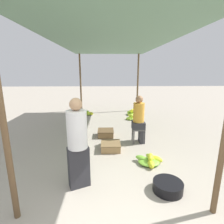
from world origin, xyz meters
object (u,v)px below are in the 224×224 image
object	(u,v)px
vendor_seated	(139,119)
vendor_foreground	(78,143)
crate_near	(111,146)
banana_pile_left_0	(80,120)
basin_black	(168,186)
banana_pile_right_2	(131,118)
stool	(138,131)
banana_pile_right_0	(150,160)
banana_pile_right_1	(133,113)
banana_pile_left_1	(87,113)
crate_mid	(106,133)

from	to	relation	value
vendor_seated	vendor_foreground	bearing A→B (deg)	-126.35
vendor_seated	crate_near	bearing A→B (deg)	-149.12
vendor_seated	banana_pile_left_0	xyz separation A→B (m)	(-1.92, 1.94, -0.59)
banana_pile_left_0	crate_near	xyz separation A→B (m)	(1.13, -2.41, 0.01)
basin_black	banana_pile_right_2	world-z (taller)	banana_pile_right_2
stool	vendor_seated	xyz separation A→B (m)	(0.02, 0.00, 0.35)
vendor_foreground	stool	bearing A→B (deg)	54.04
basin_black	banana_pile_left_0	size ratio (longest dim) A/B	1.01
banana_pile_left_0	basin_black	bearing A→B (deg)	-62.83
banana_pile_left_0	crate_near	world-z (taller)	banana_pile_left_0
vendor_seated	banana_pile_right_0	size ratio (longest dim) A/B	2.06
banana_pile_right_0	banana_pile_right_1	world-z (taller)	banana_pile_right_1
vendor_seated	banana_pile_right_2	xyz separation A→B (m)	(0.11, 2.29, -0.60)
banana_pile_right_2	crate_near	bearing A→B (deg)	-108.15
stool	vendor_seated	distance (m)	0.35
banana_pile_left_1	vendor_foreground	bearing A→B (deg)	-85.22
banana_pile_left_0	banana_pile_left_1	distance (m)	1.21
banana_pile_right_1	banana_pile_right_2	world-z (taller)	banana_pile_right_1
banana_pile_left_1	banana_pile_right_1	xyz separation A→B (m)	(2.06, -0.14, 0.02)
stool	vendor_seated	bearing A→B (deg)	0.70
vendor_foreground	banana_pile_left_1	size ratio (longest dim) A/B	2.93
banana_pile_right_1	basin_black	bearing A→B (deg)	-91.67
vendor_foreground	banana_pile_right_2	bearing A→B (deg)	70.33
crate_mid	basin_black	bearing A→B (deg)	-67.51
banana_pile_right_1	banana_pile_left_0	bearing A→B (deg)	-154.07
banana_pile_left_0	banana_pile_right_0	size ratio (longest dim) A/B	0.77
vendor_seated	crate_near	world-z (taller)	vendor_seated
basin_black	banana_pile_left_1	distance (m)	5.54
crate_mid	banana_pile_left_0	bearing A→B (deg)	124.37
banana_pile_right_0	banana_pile_left_0	bearing A→B (deg)	122.30
banana_pile_right_2	crate_near	world-z (taller)	banana_pile_right_2
stool	basin_black	bearing A→B (deg)	-86.01
basin_black	banana_pile_right_1	distance (m)	5.06
vendor_foreground	vendor_seated	world-z (taller)	vendor_foreground
banana_pile_right_0	crate_near	size ratio (longest dim) A/B	1.30
stool	basin_black	xyz separation A→B (m)	(0.14, -2.05, -0.25)
vendor_seated	banana_pile_right_1	size ratio (longest dim) A/B	2.43
crate_mid	crate_near	bearing A→B (deg)	-82.11
banana_pile_left_1	banana_pile_right_0	size ratio (longest dim) A/B	0.83
vendor_foreground	banana_pile_right_1	world-z (taller)	vendor_foreground
basin_black	crate_mid	xyz separation A→B (m)	(-1.04, 2.52, 0.01)
banana_pile_right_0	banana_pile_right_1	size ratio (longest dim) A/B	1.18
banana_pile_left_0	crate_near	distance (m)	2.67
banana_pile_left_1	banana_pile_right_1	world-z (taller)	banana_pile_right_1
banana_pile_right_0	vendor_foreground	bearing A→B (deg)	-153.71
banana_pile_left_1	crate_near	size ratio (longest dim) A/B	1.08
vendor_foreground	banana_pile_right_2	world-z (taller)	vendor_foreground
stool	banana_pile_right_1	distance (m)	3.03
vendor_foreground	crate_near	xyz separation A→B (m)	(0.58, 1.39, -0.71)
stool	banana_pile_left_1	world-z (taller)	stool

